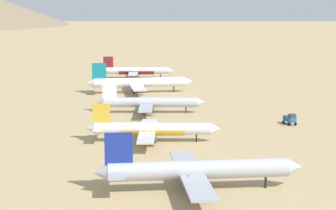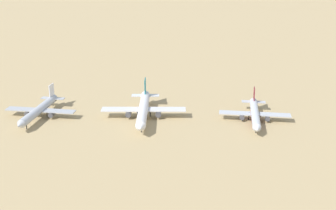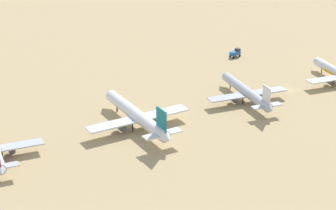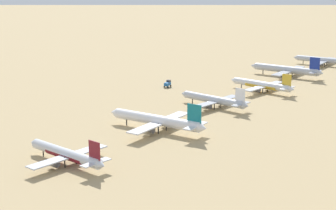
{
  "view_description": "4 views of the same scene",
  "coord_description": "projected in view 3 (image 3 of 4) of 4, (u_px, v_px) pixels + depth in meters",
  "views": [
    {
      "loc": [
        7.93,
        -202.62,
        43.58
      ],
      "look_at": [
        3.08,
        5.58,
        5.98
      ],
      "focal_mm": 65.93,
      "sensor_mm": 36.0,
      "label": 1
    },
    {
      "loc": [
        170.15,
        111.7,
        72.28
      ],
      "look_at": [
        -16.42,
        79.1,
        5.47
      ],
      "focal_mm": 46.9,
      "sensor_mm": 36.0,
      "label": 2
    },
    {
      "loc": [
        -200.92,
        128.52,
        95.07
      ],
      "look_at": [
        -9.36,
        56.09,
        5.82
      ],
      "focal_mm": 66.63,
      "sensor_mm": 36.0,
      "label": 3
    },
    {
      "loc": [
        -163.93,
        226.5,
        65.31
      ],
      "look_at": [
        -3.11,
        53.24,
        6.89
      ],
      "focal_mm": 59.58,
      "sensor_mm": 36.0,
      "label": 4
    }
  ],
  "objects": [
    {
      "name": "parked_jet_4",
      "position": [
        137.0,
        116.0,
        217.9
      ],
      "size": [
        47.41,
        38.78,
        13.72
      ],
      "color": "white",
      "rests_on": "ground"
    },
    {
      "name": "parked_jet_3",
      "position": [
        246.0,
        92.0,
        239.69
      ],
      "size": [
        40.34,
        32.69,
        11.65
      ],
      "color": "#B2B7C1",
      "rests_on": "ground"
    },
    {
      "name": "ground_plane",
      "position": [
        289.0,
        90.0,
        251.94
      ],
      "size": [
        1800.0,
        1800.0,
        0.0
      ],
      "primitive_type": "plane",
      "color": "tan"
    },
    {
      "name": "service_truck",
      "position": [
        235.0,
        53.0,
        288.47
      ],
      "size": [
        4.28,
        5.68,
        3.9
      ],
      "color": "#1E5999",
      "rests_on": "ground"
    }
  ]
}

